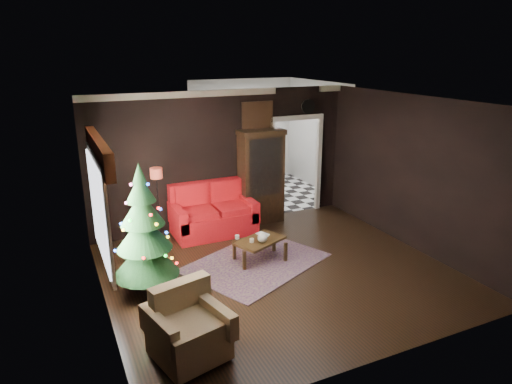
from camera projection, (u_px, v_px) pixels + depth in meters
name	position (u px, v px, depth m)	size (l,w,h in m)	color
floor	(279.00, 272.00, 7.61)	(5.50, 5.50, 0.00)	black
ceiling	(281.00, 103.00, 6.76)	(5.50, 5.50, 0.00)	white
wall_back	(223.00, 159.00, 9.35)	(5.50, 5.50, 0.00)	black
wall_front	(386.00, 254.00, 5.02)	(5.50, 5.50, 0.00)	black
wall_left	(98.00, 219.00, 6.08)	(5.50, 5.50, 0.00)	black
wall_right	(414.00, 173.00, 8.29)	(5.50, 5.50, 0.00)	black
doorway	(295.00, 167.00, 10.14)	(1.10, 0.10, 2.10)	silver
left_window	(99.00, 210.00, 6.25)	(0.05, 1.60, 1.40)	white
valance	(99.00, 151.00, 6.04)	(0.12, 2.10, 0.35)	#994526
kitchen_floor	(265.00, 193.00, 11.75)	(3.00, 3.00, 0.00)	white
kitchen_window	(242.00, 120.00, 12.49)	(0.70, 0.06, 0.70)	white
rug	(256.00, 262.00, 7.94)	(2.29, 1.67, 0.01)	#34252C
loveseat	(214.00, 210.00, 9.07)	(1.70, 0.90, 1.00)	maroon
curio_cabinet	(261.00, 179.00, 9.59)	(0.90, 0.45, 1.90)	black
floor_lamp	(158.00, 205.00, 8.32)	(0.24, 0.24, 1.41)	black
christmas_tree	(144.00, 229.00, 6.67)	(0.98, 0.98, 1.87)	black
armchair	(188.00, 325.00, 5.37)	(0.82, 0.82, 0.84)	#B0A98C
coffee_table	(260.00, 250.00, 7.97)	(0.85, 0.51, 0.38)	black
teapot	(262.00, 237.00, 7.78)	(0.19, 0.19, 0.18)	white
cup_a	(237.00, 237.00, 7.95)	(0.08, 0.08, 0.07)	white
cup_b	(252.00, 240.00, 7.81)	(0.08, 0.08, 0.07)	white
book	(259.00, 230.00, 8.05)	(0.15, 0.02, 0.21)	#7B6555
wall_clock	(308.00, 106.00, 9.79)	(0.32, 0.32, 0.06)	silver
painting	(257.00, 116.00, 9.35)	(0.62, 0.05, 0.52)	#A66D4C
kitchen_counter	(246.00, 166.00, 12.65)	(1.80, 0.60, 0.90)	white
kitchen_table	(260.00, 184.00, 11.26)	(0.70, 0.70, 0.75)	brown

